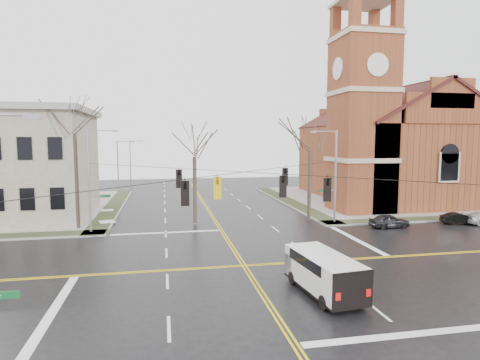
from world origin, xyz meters
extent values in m
plane|color=black|center=(0.00, 0.00, 0.00)|extent=(120.00, 120.00, 0.00)
cube|color=gray|center=(25.00, 25.00, 0.07)|extent=(30.00, 30.00, 0.15)
cube|color=#30371E|center=(11.20, 25.00, 0.15)|extent=(2.00, 30.00, 0.02)
cube|color=#30371E|center=(25.00, 11.20, 0.15)|extent=(30.00, 2.00, 0.02)
cube|color=#30371E|center=(-11.20, 25.00, 0.15)|extent=(2.00, 30.00, 0.02)
cube|color=gold|center=(-0.12, 0.00, 0.01)|extent=(0.12, 100.00, 0.01)
cube|color=gold|center=(0.12, 0.00, 0.01)|extent=(0.12, 100.00, 0.01)
cube|color=gold|center=(0.00, -0.12, 0.01)|extent=(100.00, 0.12, 0.01)
cube|color=gold|center=(0.00, 0.12, 0.01)|extent=(100.00, 0.12, 0.01)
cube|color=silver|center=(5.00, -10.50, 0.01)|extent=(9.50, 0.50, 0.01)
cube|color=silver|center=(-5.00, 10.50, 0.01)|extent=(9.50, 0.50, 0.01)
cube|color=silver|center=(-10.50, -5.00, 0.01)|extent=(0.50, 9.50, 0.01)
cube|color=silver|center=(10.50, 5.00, 0.01)|extent=(0.50, 9.50, 0.01)
cube|color=brown|center=(17.00, 17.00, 10.00)|extent=(6.00, 6.00, 20.00)
cube|color=#C3B396|center=(17.00, 17.00, 19.50)|extent=(6.30, 6.30, 0.50)
cylinder|color=silver|center=(17.00, 13.95, 16.00)|extent=(2.40, 0.15, 2.40)
cylinder|color=silver|center=(13.95, 17.00, 16.00)|extent=(0.15, 2.40, 2.40)
cube|color=brown|center=(26.00, 26.00, 5.00)|extent=(18.00, 24.00, 10.00)
cube|color=brown|center=(16.80, 20.00, 2.20)|extent=(2.00, 5.00, 4.40)
cylinder|color=gray|center=(11.50, 11.50, 4.65)|extent=(0.20, 0.20, 9.00)
cylinder|color=gray|center=(10.90, 11.50, 3.30)|extent=(1.20, 0.06, 0.06)
cube|color=#0D4E24|center=(10.20, 11.50, 3.30)|extent=(0.90, 0.04, 0.25)
cylinder|color=gray|center=(10.30, 11.50, 9.05)|extent=(2.40, 0.08, 0.08)
cube|color=gray|center=(9.10, 11.50, 9.00)|extent=(0.50, 0.22, 0.15)
cylinder|color=gray|center=(-11.50, 11.50, 4.65)|extent=(0.20, 0.20, 9.00)
cylinder|color=gray|center=(-10.90, 11.50, 3.30)|extent=(1.20, 0.06, 0.06)
cube|color=#0D4E24|center=(-10.20, 11.50, 3.30)|extent=(0.90, 0.04, 0.25)
cylinder|color=gray|center=(-10.30, 11.50, 9.05)|extent=(2.40, 0.08, 0.08)
cube|color=gray|center=(-9.10, 11.50, 9.00)|extent=(0.50, 0.22, 0.15)
cube|color=#0D4E24|center=(-10.20, -11.50, 3.30)|extent=(0.90, 0.04, 0.25)
cube|color=gray|center=(-9.10, -11.50, 9.00)|extent=(0.50, 0.22, 0.15)
cylinder|color=black|center=(0.00, 0.00, 6.20)|extent=(23.02, 23.02, 0.03)
cylinder|color=black|center=(0.00, 0.00, 6.20)|extent=(23.02, 23.02, 0.03)
imported|color=black|center=(-4.00, -4.00, 5.45)|extent=(0.21, 0.26, 1.30)
imported|color=black|center=(4.00, 4.00, 5.45)|extent=(0.21, 0.26, 1.30)
imported|color=gold|center=(-2.00, -2.00, 5.45)|extent=(0.21, 0.26, 1.30)
imported|color=black|center=(-4.00, 4.00, 5.45)|extent=(0.21, 0.26, 1.30)
imported|color=black|center=(4.00, -4.00, 5.45)|extent=(0.21, 0.26, 1.30)
imported|color=black|center=(2.00, -2.00, 5.45)|extent=(0.21, 0.26, 1.30)
cylinder|color=gray|center=(-10.80, 28.00, 4.10)|extent=(0.16, 0.16, 8.00)
cylinder|color=gray|center=(-9.80, 28.00, 8.00)|extent=(2.00, 0.07, 0.07)
cube|color=gray|center=(-8.80, 28.00, 7.95)|extent=(0.45, 0.20, 0.13)
cylinder|color=gray|center=(-10.80, 48.00, 4.10)|extent=(0.16, 0.16, 8.00)
cylinder|color=gray|center=(-9.80, 48.00, 8.00)|extent=(2.00, 0.07, 0.07)
cube|color=gray|center=(-8.80, 48.00, 7.95)|extent=(0.45, 0.20, 0.13)
cube|color=silver|center=(3.23, -5.57, 1.25)|extent=(2.72, 5.72, 1.77)
cube|color=silver|center=(2.99, -3.29, 0.99)|extent=(2.23, 1.16, 1.25)
cube|color=black|center=(2.95, -2.93, 1.56)|extent=(1.93, 0.33, 0.83)
cube|color=black|center=(3.21, -5.36, 1.83)|extent=(2.55, 3.96, 0.57)
cube|color=#B70C0A|center=(2.73, -8.46, 1.04)|extent=(0.26, 0.10, 0.35)
cube|color=#B70C0A|center=(4.34, -8.28, 1.04)|extent=(0.26, 0.10, 0.35)
cube|color=black|center=(3.23, -5.57, 0.34)|extent=(2.77, 5.78, 0.10)
cylinder|color=black|center=(2.08, -3.86, 0.38)|extent=(0.35, 0.78, 0.75)
cylinder|color=black|center=(3.99, -3.65, 0.38)|extent=(0.35, 0.78, 0.75)
cylinder|color=black|center=(2.48, -7.49, 0.38)|extent=(0.35, 0.78, 0.75)
cylinder|color=black|center=(4.38, -7.28, 0.38)|extent=(0.35, 0.78, 0.75)
imported|color=black|center=(15.71, 8.62, 0.64)|extent=(3.75, 1.53, 1.28)
imported|color=black|center=(23.33, 8.76, 0.55)|extent=(3.53, 1.87, 1.11)
cylinder|color=#342C21|center=(-12.90, 13.27, 4.49)|extent=(0.36, 0.36, 8.67)
cylinder|color=#342C21|center=(-2.13, 13.51, 3.38)|extent=(0.36, 0.36, 6.46)
cylinder|color=#342C21|center=(9.36, 12.97, 3.68)|extent=(0.36, 0.36, 7.05)
camera|label=1|loc=(-5.11, -25.16, 8.30)|focal=30.00mm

